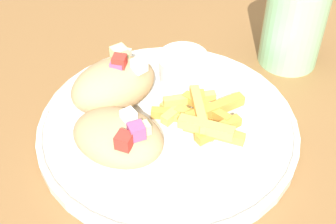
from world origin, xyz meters
The scene contains 7 objects.
table centered at (0.00, 0.00, 0.66)m, with size 1.56×1.56×0.71m.
plate centered at (0.03, -0.05, 0.72)m, with size 0.31×0.31×0.02m.
pita_sandwich_near centered at (-0.03, -0.08, 0.75)m, with size 0.13×0.13×0.06m.
pita_sandwich_far centered at (-0.02, 0.00, 0.76)m, with size 0.13×0.11×0.07m.
fries_pile centered at (0.07, -0.06, 0.74)m, with size 0.11×0.10×0.03m.
sauce_ramekin centered at (0.07, 0.02, 0.75)m, with size 0.07×0.07×0.04m.
water_glass centered at (0.23, 0.05, 0.77)m, with size 0.08×0.08×0.12m.
Camera 1 is at (-0.06, -0.44, 1.12)m, focal length 50.00 mm.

